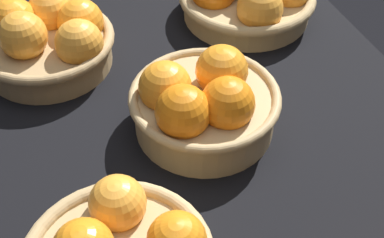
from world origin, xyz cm
name	(u,v)px	position (x,y,z in cm)	size (l,w,h in cm)	color
market_tray	(193,127)	(0.00, 0.00, 1.50)	(84.00, 72.00, 3.00)	black
basket_near_left	(48,39)	(-21.43, -17.36, 7.63)	(22.44, 22.44, 11.33)	tan
basket_center	(203,103)	(2.01, 0.63, 8.06)	(21.72, 21.72, 12.13)	tan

